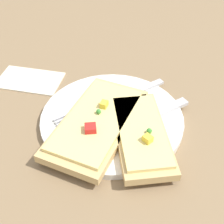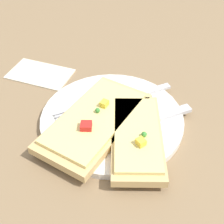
{
  "view_description": "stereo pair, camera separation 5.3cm",
  "coord_description": "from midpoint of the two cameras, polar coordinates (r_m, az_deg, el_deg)",
  "views": [
    {
      "loc": [
        -0.08,
        0.38,
        0.38
      ],
      "look_at": [
        0.0,
        0.0,
        0.02
      ],
      "focal_mm": 50.0,
      "sensor_mm": 36.0,
      "label": 1
    },
    {
      "loc": [
        -0.13,
        0.36,
        0.38
      ],
      "look_at": [
        0.0,
        0.0,
        0.02
      ],
      "focal_mm": 50.0,
      "sensor_mm": 36.0,
      "label": 2
    }
  ],
  "objects": [
    {
      "name": "ground_plane",
      "position": [
        0.54,
        -2.78,
        -1.84
      ],
      "size": [
        4.0,
        4.0,
        0.0
      ],
      "primitive_type": "plane",
      "color": "#7F6647"
    },
    {
      "name": "napkin",
      "position": [
        0.66,
        -17.1,
        5.59
      ],
      "size": [
        0.13,
        0.08,
        0.01
      ],
      "color": "beige",
      "rests_on": "ground"
    },
    {
      "name": "fork",
      "position": [
        0.55,
        -3.67,
        1.42
      ],
      "size": [
        0.17,
        0.17,
        0.01
      ],
      "rotation": [
        0.0,
        0.0,
        7.06
      ],
      "color": "#B7B7BC",
      "rests_on": "plate"
    },
    {
      "name": "crumb_scatter",
      "position": [
        0.52,
        -3.23,
        -1.19
      ],
      "size": [
        0.02,
        0.03,
        0.01
      ],
      "color": "tan",
      "rests_on": "plate"
    },
    {
      "name": "knife",
      "position": [
        0.53,
        3.53,
        -1.24
      ],
      "size": [
        0.16,
        0.15,
        0.01
      ],
      "rotation": [
        0.0,
        0.0,
        7.04
      ],
      "color": "#B7B7BC",
      "rests_on": "plate"
    },
    {
      "name": "pizza_slice_main",
      "position": [
        0.51,
        -5.72,
        -2.0
      ],
      "size": [
        0.14,
        0.22,
        0.03
      ],
      "rotation": [
        0.0,
        0.0,
        4.51
      ],
      "color": "tan",
      "rests_on": "plate"
    },
    {
      "name": "pizza_slice_corner",
      "position": [
        0.49,
        2.27,
        -4.02
      ],
      "size": [
        0.13,
        0.19,
        0.03
      ],
      "rotation": [
        0.0,
        0.0,
        5.05
      ],
      "color": "tan",
      "rests_on": "plate"
    },
    {
      "name": "plate",
      "position": [
        0.54,
        -2.8,
        -1.38
      ],
      "size": [
        0.25,
        0.25,
        0.01
      ],
      "color": "silver",
      "rests_on": "ground"
    }
  ]
}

